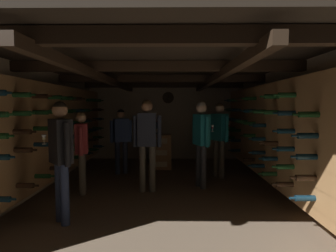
% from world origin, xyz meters
% --- Properties ---
extents(ground_plane, '(8.40, 8.40, 0.00)m').
position_xyz_m(ground_plane, '(0.00, 0.00, 0.00)').
color(ground_plane, '#7A6651').
extents(room_shell, '(4.72, 6.52, 2.41)m').
position_xyz_m(room_shell, '(-0.00, 0.27, 1.41)').
color(room_shell, beige).
rests_on(room_shell, ground_plane).
extents(wine_crate_stack, '(0.52, 0.35, 0.90)m').
position_xyz_m(wine_crate_stack, '(-0.04, 1.81, 0.45)').
color(wine_crate_stack, '#A37547').
rests_on(wine_crate_stack, ground_plane).
extents(display_bottle, '(0.08, 0.08, 0.35)m').
position_xyz_m(display_bottle, '(-0.16, 1.88, 1.04)').
color(display_bottle, '#0F2838').
rests_on(display_bottle, wine_crate_stack).
extents(person_host_center, '(0.54, 0.22, 1.76)m').
position_xyz_m(person_host_center, '(-0.24, -0.14, 1.07)').
color(person_host_center, '#4C473D').
rests_on(person_host_center, ground_plane).
extents(person_guest_mid_left, '(0.38, 0.53, 1.54)m').
position_xyz_m(person_guest_mid_left, '(-1.45, -0.24, 0.91)').
color(person_guest_mid_left, '#4C473D').
rests_on(person_guest_mid_left, ground_plane).
extents(person_guest_mid_right, '(0.41, 0.50, 1.72)m').
position_xyz_m(person_guest_mid_right, '(0.82, 0.16, 1.05)').
color(person_guest_mid_right, '#2D2D33').
rests_on(person_guest_mid_right, ground_plane).
extents(person_guest_near_left, '(0.44, 0.42, 1.70)m').
position_xyz_m(person_guest_near_left, '(-1.31, -1.57, 1.03)').
color(person_guest_near_left, '#232D4C').
rests_on(person_guest_near_left, ground_plane).
extents(person_guest_far_right, '(0.44, 0.46, 1.71)m').
position_xyz_m(person_guest_far_right, '(1.31, 0.95, 1.04)').
color(person_guest_far_right, '#4C473D').
rests_on(person_guest_far_right, ground_plane).
extents(person_guest_far_left, '(0.50, 0.42, 1.56)m').
position_xyz_m(person_guest_far_left, '(-0.99, 1.27, 0.94)').
color(person_guest_far_left, '#232D4C').
rests_on(person_guest_far_left, ground_plane).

